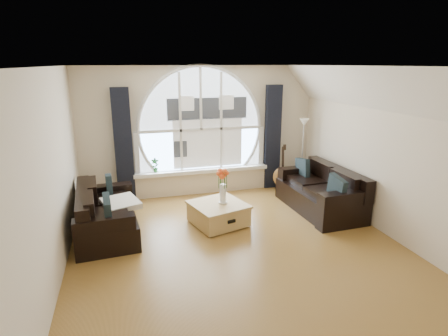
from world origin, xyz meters
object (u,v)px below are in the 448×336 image
floor_lamp (302,155)px  guitar (282,167)px  coffee_chest (218,213)px  vase_flowers (223,182)px  sofa_left (106,211)px  sofa_right (320,190)px  potted_plant (155,165)px

floor_lamp → guitar: size_ratio=1.51×
coffee_chest → vase_flowers: bearing=-19.9°
floor_lamp → vase_flowers: bearing=-149.0°
vase_flowers → floor_lamp: bearing=31.0°
sofa_left → floor_lamp: (4.12, 1.15, 0.40)m
coffee_chest → floor_lamp: size_ratio=0.54×
sofa_right → coffee_chest: (-2.03, -0.11, -0.19)m
sofa_right → floor_lamp: (0.22, 1.18, 0.40)m
guitar → potted_plant: size_ratio=3.48×
floor_lamp → potted_plant: bearing=173.4°
guitar → floor_lamp: bearing=1.8°
floor_lamp → guitar: floor_lamp is taller
vase_flowers → sofa_left: bearing=175.5°
sofa_left → potted_plant: 1.81m
floor_lamp → guitar: (-0.43, 0.10, -0.27)m
sofa_left → floor_lamp: size_ratio=1.09×
floor_lamp → coffee_chest: bearing=-150.1°
coffee_chest → guitar: 2.32m
sofa_left → coffee_chest: sofa_left is taller
sofa_right → vase_flowers: vase_flowers is taller
guitar → coffee_chest: bearing=-126.9°
sofa_right → vase_flowers: (-1.95, -0.12, 0.38)m
sofa_left → floor_lamp: floor_lamp is taller
coffee_chest → guitar: (1.82, 1.40, 0.32)m
sofa_left → floor_lamp: 4.29m
potted_plant → floor_lamp: bearing=-6.6°
coffee_chest → potted_plant: (-0.92, 1.66, 0.49)m
sofa_left → guitar: 3.89m
potted_plant → sofa_right: bearing=-27.7°
sofa_left → sofa_right: size_ratio=0.93×
vase_flowers → potted_plant: 1.94m
sofa_left → sofa_right: 3.90m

